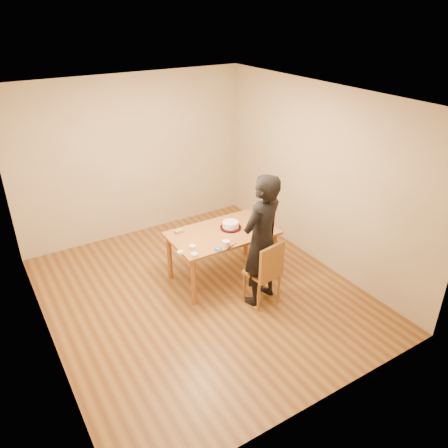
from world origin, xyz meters
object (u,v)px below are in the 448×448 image
dining_chair (262,273)px  cake_plate (231,228)px  dining_table (222,233)px  cake (231,225)px  person (262,241)px

dining_chair → cake_plate: 0.87m
dining_table → cake_plate: (0.16, 0.03, 0.03)m
cake_plate → cake: (0.00, 0.00, 0.05)m
dining_chair → person: (0.00, 0.05, 0.46)m
cake_plate → person: size_ratio=0.17×
dining_table → dining_chair: dining_table is taller
dining_table → dining_chair: bearing=-78.6°
cake → person: 0.77m
dining_table → person: size_ratio=0.82×
dining_chair → dining_table: bearing=91.7°
dining_chair → cake: bearing=79.7°
dining_table → cake_plate: size_ratio=4.87×
dining_table → cake: bearing=12.1°
cake → dining_chair: bearing=-91.0°
cake_plate → dining_chair: bearing=-91.0°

